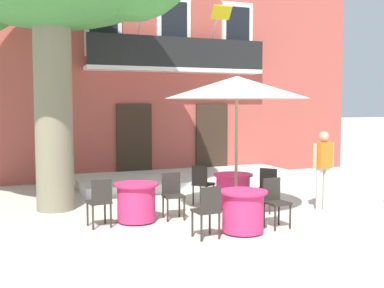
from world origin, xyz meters
name	(u,v)px	position (x,y,z in m)	size (l,w,h in m)	color
ground_plane	(227,209)	(0.00, 0.00, 0.00)	(120.00, 120.00, 0.00)	beige
building_facade	(155,63)	(0.55, 6.99, 3.75)	(13.00, 5.09, 7.50)	#B24C42
entrance_step_platform	(190,179)	(0.55, 3.61, 0.12)	(6.47, 2.78, 0.25)	silver
cafe_table_near_tree	(243,211)	(-0.59, -1.87, 0.39)	(0.86, 0.86, 0.76)	#E52D66
cafe_chair_near_tree_0	(208,208)	(-1.33, -2.01, 0.53)	(0.43, 0.43, 0.91)	#2D2823
cafe_chair_near_tree_1	(275,199)	(0.15, -1.72, 0.53)	(0.44, 0.44, 0.91)	#2D2823
cafe_table_middle	(136,202)	(-2.14, -0.40, 0.39)	(0.86, 0.86, 0.76)	#E52D66
cafe_chair_middle_0	(173,192)	(-1.39, -0.37, 0.53)	(0.42, 0.42, 0.91)	#2D2823
cafe_chair_middle_1	(100,199)	(-2.88, -0.57, 0.53)	(0.45, 0.45, 0.91)	#2D2823
cafe_table_front	(233,190)	(0.17, 0.05, 0.39)	(0.86, 0.86, 0.76)	#E52D66
cafe_chair_front_0	(202,182)	(-0.34, 0.60, 0.53)	(0.56, 0.56, 0.91)	#2D2823
cafe_chair_front_1	(266,187)	(0.70, -0.48, 0.53)	(0.56, 0.56, 0.91)	#2D2823
cafe_umbrella	(237,88)	(-0.14, -0.71, 2.61)	(2.90, 2.90, 2.85)	#997A56
ground_planter_left	(64,176)	(-3.04, 3.55, 0.40)	(0.41, 0.41, 0.72)	#995638
pedestrian_near_entrance	(323,166)	(1.89, -0.84, 0.97)	(0.53, 0.26, 1.71)	silver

